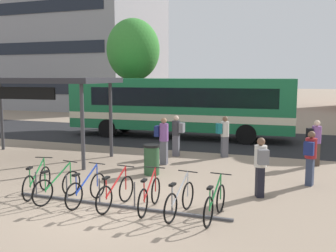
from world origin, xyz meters
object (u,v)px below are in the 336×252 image
(parked_bicycle_blue_2, at_px, (86,190))
(commuter_grey_pack_3, at_px, (261,163))
(parked_bicycle_red_3, at_px, (116,193))
(commuter_grey_pack_2, at_px, (177,133))
(parked_bicycle_green_0, at_px, (37,182))
(trash_bin, at_px, (152,159))
(parked_bicycle_red_4, at_px, (150,195))
(commuter_black_pack_6, at_px, (315,140))
(city_bus, at_px, (178,105))
(street_tree_1, at_px, (133,50))
(commuter_navy_pack_1, at_px, (163,138))
(parked_bicycle_green_1, at_px, (58,187))
(transit_shelter, at_px, (35,83))
(commuter_teal_pack_4, at_px, (224,134))
(parked_bicycle_silver_5, at_px, (180,200))
(parked_bicycle_green_6, at_px, (215,204))
(commuter_navy_pack_5, at_px, (310,154))

(parked_bicycle_blue_2, height_order, commuter_grey_pack_3, commuter_grey_pack_3)
(parked_bicycle_red_3, distance_m, commuter_grey_pack_2, 6.54)
(parked_bicycle_green_0, xyz_separation_m, trash_bin, (2.16, 3.20, 0.13))
(parked_bicycle_red_4, relative_size, commuter_black_pack_6, 1.00)
(city_bus, bearing_deg, street_tree_1, -40.98)
(commuter_navy_pack_1, height_order, commuter_grey_pack_2, commuter_navy_pack_1)
(city_bus, height_order, trash_bin, city_bus)
(parked_bicycle_green_1, distance_m, transit_shelter, 6.35)
(street_tree_1, bearing_deg, commuter_teal_pack_4, -45.07)
(commuter_navy_pack_1, relative_size, commuter_teal_pack_4, 1.05)
(parked_bicycle_green_1, bearing_deg, trash_bin, -10.98)
(commuter_grey_pack_2, bearing_deg, commuter_grey_pack_3, 135.41)
(commuter_grey_pack_3, xyz_separation_m, street_tree_1, (-9.50, 12.39, 4.04))
(parked_bicycle_silver_5, relative_size, commuter_grey_pack_2, 1.01)
(commuter_teal_pack_4, bearing_deg, parked_bicycle_blue_2, -141.94)
(parked_bicycle_blue_2, height_order, street_tree_1, street_tree_1)
(commuter_navy_pack_1, xyz_separation_m, commuter_black_pack_6, (5.41, 1.66, -0.04))
(parked_bicycle_blue_2, height_order, parked_bicycle_red_3, same)
(transit_shelter, height_order, commuter_navy_pack_1, transit_shelter)
(city_bus, bearing_deg, commuter_grey_pack_3, 117.81)
(transit_shelter, bearing_deg, parked_bicycle_blue_2, -43.66)
(parked_bicycle_silver_5, height_order, commuter_grey_pack_2, commuter_grey_pack_2)
(parked_bicycle_blue_2, relative_size, commuter_grey_pack_2, 1.01)
(parked_bicycle_green_6, bearing_deg, parked_bicycle_green_0, 92.09)
(parked_bicycle_green_1, bearing_deg, parked_bicycle_silver_5, -78.97)
(parked_bicycle_silver_5, relative_size, commuter_navy_pack_5, 1.02)
(commuter_grey_pack_2, xyz_separation_m, commuter_teal_pack_4, (1.89, 0.45, -0.01))
(city_bus, xyz_separation_m, parked_bicycle_silver_5, (3.71, -11.21, -1.39))
(commuter_navy_pack_5, height_order, commuter_black_pack_6, commuter_black_pack_6)
(parked_bicycle_red_3, bearing_deg, parked_bicycle_silver_5, -84.41)
(parked_bicycle_green_6, relative_size, commuter_grey_pack_3, 1.04)
(parked_bicycle_blue_2, xyz_separation_m, parked_bicycle_red_3, (0.86, -0.01, 0.00))
(commuter_black_pack_6, bearing_deg, parked_bicycle_green_0, -158.16)
(parked_bicycle_green_1, xyz_separation_m, parked_bicycle_green_6, (4.27, 0.07, 0.00))
(parked_bicycle_red_4, bearing_deg, parked_bicycle_silver_5, -101.64)
(commuter_grey_pack_2, bearing_deg, parked_bicycle_blue_2, 91.04)
(parked_bicycle_red_3, bearing_deg, commuter_navy_pack_1, 11.93)
(parked_bicycle_red_4, relative_size, transit_shelter, 0.27)
(parked_bicycle_green_6, bearing_deg, street_tree_1, 34.55)
(parked_bicycle_green_0, xyz_separation_m, parked_bicycle_red_3, (2.54, -0.17, 0.00))
(parked_bicycle_blue_2, relative_size, commuter_black_pack_6, 1.00)
(parked_bicycle_green_1, distance_m, commuter_teal_pack_4, 7.66)
(parked_bicycle_green_1, bearing_deg, city_bus, 12.05)
(transit_shelter, bearing_deg, trash_bin, -11.47)
(parked_bicycle_silver_5, bearing_deg, commuter_grey_pack_2, 24.86)
(transit_shelter, bearing_deg, commuter_teal_pack_4, 18.59)
(commuter_grey_pack_2, bearing_deg, parked_bicycle_green_0, 76.29)
(commuter_black_pack_6, bearing_deg, commuter_teal_pack_4, 154.96)
(parked_bicycle_green_1, height_order, commuter_teal_pack_4, commuter_teal_pack_4)
(parked_bicycle_silver_5, bearing_deg, commuter_black_pack_6, -19.64)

